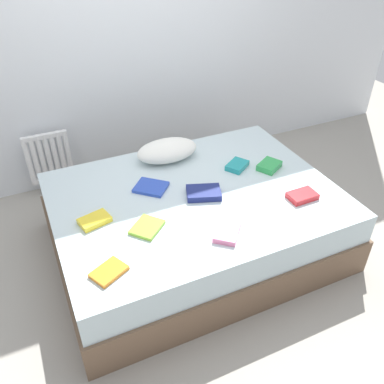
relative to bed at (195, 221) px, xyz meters
The scene contains 14 objects.
ground_plane 0.25m from the bed, ahead, with size 8.00×8.00×0.00m, color #9E998E.
back_wall 1.78m from the bed, 90.00° to the left, with size 6.00×0.10×2.80m, color silver.
bed is the anchor object (origin of this frame).
radiator 1.47m from the bed, 125.28° to the left, with size 0.38×0.04×0.46m.
pillow 0.62m from the bed, 90.22° to the left, with size 0.49×0.30×0.16m, color white.
textbook_orange 0.93m from the bed, 147.07° to the right, with size 0.19×0.13×0.02m, color orange.
textbook_yellow 0.77m from the bed, behind, with size 0.19×0.13×0.04m, color yellow.
textbook_navy 0.28m from the bed, 47.16° to the right, with size 0.24×0.17×0.05m, color navy.
textbook_green 0.72m from the bed, ahead, with size 0.18×0.13×0.05m, color green.
textbook_pink 0.54m from the bed, 89.82° to the right, with size 0.21×0.14×0.04m, color pink.
textbook_red 0.79m from the bed, 29.01° to the right, with size 0.20×0.13×0.04m, color red.
textbook_blue 0.42m from the bed, 144.59° to the left, with size 0.22×0.18×0.02m, color #2847B7.
textbook_lime 0.55m from the bed, 153.31° to the right, with size 0.20×0.16×0.02m, color #8CC638.
textbook_teal 0.54m from the bed, 21.39° to the left, with size 0.18×0.12×0.04m, color teal.
Camera 1 is at (-0.98, -2.09, 2.17)m, focal length 37.86 mm.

